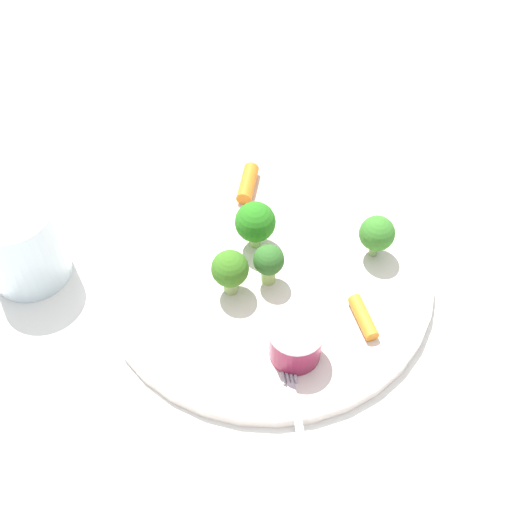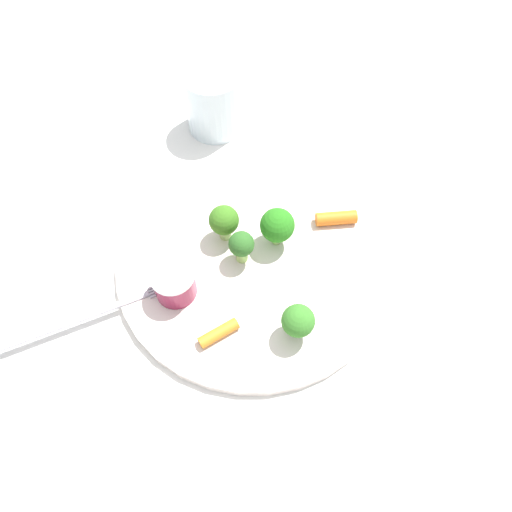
{
  "view_description": "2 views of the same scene",
  "coord_description": "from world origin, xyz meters",
  "px_view_note": "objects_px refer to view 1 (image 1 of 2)",
  "views": [
    {
      "loc": [
        -0.02,
        -0.39,
        0.52
      ],
      "look_at": [
        -0.01,
        0.0,
        0.03
      ],
      "focal_mm": 47.13,
      "sensor_mm": 36.0,
      "label": 1
    },
    {
      "loc": [
        0.27,
        -0.08,
        0.47
      ],
      "look_at": [
        0.01,
        -0.0,
        0.03
      ],
      "focal_mm": 33.41,
      "sensor_mm": 36.0,
      "label": 2
    }
  ],
  "objects_px": {
    "carrot_stick_0": "(248,183)",
    "carrot_stick_1": "(363,317)",
    "drinking_glass": "(22,244)",
    "fork": "(305,457)",
    "broccoli_floret_1": "(230,270)",
    "broccoli_floret_3": "(255,223)",
    "sauce_cup": "(295,342)",
    "plate": "(267,272)",
    "broccoli_floret_2": "(377,234)",
    "broccoli_floret_0": "(274,262)"
  },
  "relations": [
    {
      "from": "carrot_stick_1",
      "to": "drinking_glass",
      "type": "height_order",
      "value": "drinking_glass"
    },
    {
      "from": "drinking_glass",
      "to": "carrot_stick_0",
      "type": "bearing_deg",
      "value": 23.84
    },
    {
      "from": "carrot_stick_1",
      "to": "drinking_glass",
      "type": "relative_size",
      "value": 0.52
    },
    {
      "from": "broccoli_floret_3",
      "to": "sauce_cup",
      "type": "bearing_deg",
      "value": -76.45
    },
    {
      "from": "sauce_cup",
      "to": "drinking_glass",
      "type": "relative_size",
      "value": 0.56
    },
    {
      "from": "sauce_cup",
      "to": "carrot_stick_0",
      "type": "height_order",
      "value": "sauce_cup"
    },
    {
      "from": "plate",
      "to": "sauce_cup",
      "type": "xyz_separation_m",
      "value": [
        0.02,
        -0.09,
        0.02
      ]
    },
    {
      "from": "broccoli_floret_1",
      "to": "fork",
      "type": "height_order",
      "value": "broccoli_floret_1"
    },
    {
      "from": "broccoli_floret_1",
      "to": "plate",
      "type": "bearing_deg",
      "value": 34.79
    },
    {
      "from": "broccoli_floret_0",
      "to": "carrot_stick_1",
      "type": "relative_size",
      "value": 1.03
    },
    {
      "from": "broccoli_floret_3",
      "to": "fork",
      "type": "bearing_deg",
      "value": -81.76
    },
    {
      "from": "sauce_cup",
      "to": "fork",
      "type": "bearing_deg",
      "value": -89.03
    },
    {
      "from": "carrot_stick_0",
      "to": "drinking_glass",
      "type": "bearing_deg",
      "value": -156.16
    },
    {
      "from": "sauce_cup",
      "to": "broccoli_floret_3",
      "type": "relative_size",
      "value": 0.9
    },
    {
      "from": "sauce_cup",
      "to": "broccoli_floret_1",
      "type": "xyz_separation_m",
      "value": [
        -0.05,
        0.07,
        0.01
      ]
    },
    {
      "from": "carrot_stick_0",
      "to": "carrot_stick_1",
      "type": "xyz_separation_m",
      "value": [
        0.1,
        -0.17,
        -0.0
      ]
    },
    {
      "from": "broccoli_floret_0",
      "to": "broccoli_floret_1",
      "type": "distance_m",
      "value": 0.04
    },
    {
      "from": "broccoli_floret_2",
      "to": "broccoli_floret_3",
      "type": "bearing_deg",
      "value": 172.02
    },
    {
      "from": "broccoli_floret_1",
      "to": "drinking_glass",
      "type": "distance_m",
      "value": 0.2
    },
    {
      "from": "plate",
      "to": "broccoli_floret_3",
      "type": "relative_size",
      "value": 6.04
    },
    {
      "from": "broccoli_floret_0",
      "to": "broccoli_floret_3",
      "type": "relative_size",
      "value": 0.86
    },
    {
      "from": "broccoli_floret_3",
      "to": "fork",
      "type": "height_order",
      "value": "broccoli_floret_3"
    },
    {
      "from": "sauce_cup",
      "to": "broccoli_floret_3",
      "type": "xyz_separation_m",
      "value": [
        -0.03,
        0.12,
        0.01
      ]
    },
    {
      "from": "broccoli_floret_1",
      "to": "drinking_glass",
      "type": "height_order",
      "value": "drinking_glass"
    },
    {
      "from": "carrot_stick_1",
      "to": "broccoli_floret_3",
      "type": "bearing_deg",
      "value": 134.95
    },
    {
      "from": "broccoli_floret_0",
      "to": "broccoli_floret_1",
      "type": "height_order",
      "value": "broccoli_floret_1"
    },
    {
      "from": "broccoli_floret_1",
      "to": "fork",
      "type": "distance_m",
      "value": 0.17
    },
    {
      "from": "sauce_cup",
      "to": "broccoli_floret_0",
      "type": "relative_size",
      "value": 1.05
    },
    {
      "from": "plate",
      "to": "carrot_stick_0",
      "type": "relative_size",
      "value": 6.58
    },
    {
      "from": "plate",
      "to": "broccoli_floret_1",
      "type": "distance_m",
      "value": 0.06
    },
    {
      "from": "carrot_stick_0",
      "to": "fork",
      "type": "bearing_deg",
      "value": -82.83
    },
    {
      "from": "broccoli_floret_2",
      "to": "drinking_glass",
      "type": "relative_size",
      "value": 0.56
    },
    {
      "from": "carrot_stick_1",
      "to": "drinking_glass",
      "type": "bearing_deg",
      "value": 166.23
    },
    {
      "from": "plate",
      "to": "fork",
      "type": "xyz_separation_m",
      "value": [
        0.02,
        -0.19,
        0.01
      ]
    },
    {
      "from": "sauce_cup",
      "to": "broccoli_floret_1",
      "type": "height_order",
      "value": "broccoli_floret_1"
    },
    {
      "from": "broccoli_floret_3",
      "to": "carrot_stick_0",
      "type": "height_order",
      "value": "broccoli_floret_3"
    },
    {
      "from": "sauce_cup",
      "to": "broccoli_floret_1",
      "type": "distance_m",
      "value": 0.09
    },
    {
      "from": "drinking_glass",
      "to": "plate",
      "type": "bearing_deg",
      "value": -3.26
    },
    {
      "from": "broccoli_floret_1",
      "to": "carrot_stick_1",
      "type": "bearing_deg",
      "value": -18.21
    },
    {
      "from": "carrot_stick_0",
      "to": "carrot_stick_1",
      "type": "distance_m",
      "value": 0.2
    },
    {
      "from": "broccoli_floret_3",
      "to": "drinking_glass",
      "type": "distance_m",
      "value": 0.22
    },
    {
      "from": "broccoli_floret_1",
      "to": "drinking_glass",
      "type": "relative_size",
      "value": 0.59
    },
    {
      "from": "drinking_glass",
      "to": "broccoli_floret_3",
      "type": "bearing_deg",
      "value": 4.57
    },
    {
      "from": "broccoli_floret_0",
      "to": "broccoli_floret_3",
      "type": "height_order",
      "value": "broccoli_floret_3"
    },
    {
      "from": "sauce_cup",
      "to": "broccoli_floret_0",
      "type": "distance_m",
      "value": 0.08
    },
    {
      "from": "broccoli_floret_1",
      "to": "broccoli_floret_2",
      "type": "height_order",
      "value": "broccoli_floret_1"
    },
    {
      "from": "sauce_cup",
      "to": "carrot_stick_0",
      "type": "relative_size",
      "value": 0.98
    },
    {
      "from": "plate",
      "to": "carrot_stick_1",
      "type": "height_order",
      "value": "carrot_stick_1"
    },
    {
      "from": "sauce_cup",
      "to": "broccoli_floret_2",
      "type": "height_order",
      "value": "broccoli_floret_2"
    },
    {
      "from": "fork",
      "to": "drinking_glass",
      "type": "xyz_separation_m",
      "value": [
        -0.25,
        0.2,
        0.03
      ]
    }
  ]
}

